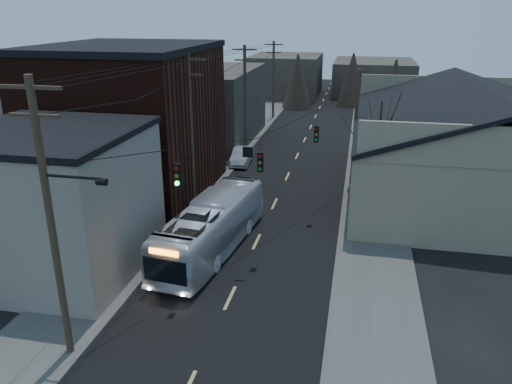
{
  "coord_description": "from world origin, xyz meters",
  "views": [
    {
      "loc": [
        5.17,
        -11.04,
        12.4
      ],
      "look_at": [
        -0.04,
        14.03,
        3.0
      ],
      "focal_mm": 35.0,
      "sensor_mm": 36.0,
      "label": 1
    }
  ],
  "objects": [
    {
      "name": "parked_car",
      "position": [
        -4.3,
        28.7,
        0.69
      ],
      "size": [
        1.64,
        4.24,
        1.38
      ],
      "primitive_type": "imported",
      "rotation": [
        0.0,
        0.0,
        0.04
      ],
      "color": "#A3A6AA",
      "rests_on": "ground"
    },
    {
      "name": "building_clapboard",
      "position": [
        -9.0,
        9.0,
        3.5
      ],
      "size": [
        8.0,
        8.0,
        7.0
      ],
      "primitive_type": "cube",
      "color": "gray",
      "rests_on": "ground"
    },
    {
      "name": "building_far_right",
      "position": [
        7.0,
        70.0,
        2.5
      ],
      "size": [
        12.0,
        14.0,
        5.0
      ],
      "primitive_type": "cube",
      "color": "#342F29",
      "rests_on": "ground"
    },
    {
      "name": "building_left_far",
      "position": [
        -9.5,
        36.0,
        3.5
      ],
      "size": [
        9.0,
        14.0,
        7.0
      ],
      "primitive_type": "cube",
      "color": "#342F29",
      "rests_on": "ground"
    },
    {
      "name": "building_brick",
      "position": [
        -10.0,
        20.0,
        5.0
      ],
      "size": [
        10.0,
        12.0,
        10.0
      ],
      "primitive_type": "cube",
      "color": "black",
      "rests_on": "ground"
    },
    {
      "name": "utility_lines",
      "position": [
        -3.11,
        24.14,
        4.95
      ],
      "size": [
        11.24,
        45.28,
        10.5
      ],
      "color": "#382B1E",
      "rests_on": "ground"
    },
    {
      "name": "sidewalk_right",
      "position": [
        6.5,
        30.0,
        0.06
      ],
      "size": [
        4.0,
        110.0,
        0.12
      ],
      "primitive_type": "cube",
      "color": "#474744",
      "rests_on": "ground"
    },
    {
      "name": "warehouse",
      "position": [
        13.0,
        25.0,
        2.7
      ],
      "size": [
        16.16,
        20.6,
        7.73
      ],
      "color": "gray",
      "rests_on": "ground"
    },
    {
      "name": "sidewalk_left",
      "position": [
        -6.5,
        30.0,
        0.06
      ],
      "size": [
        4.0,
        110.0,
        0.12
      ],
      "primitive_type": "cube",
      "color": "#474744",
      "rests_on": "ground"
    },
    {
      "name": "bus",
      "position": [
        -2.13,
        12.35,
        1.46
      ],
      "size": [
        3.69,
        10.67,
        2.91
      ],
      "primitive_type": "imported",
      "rotation": [
        0.0,
        0.0,
        3.02
      ],
      "color": "silver",
      "rests_on": "ground"
    },
    {
      "name": "building_far_left",
      "position": [
        -6.0,
        65.0,
        3.0
      ],
      "size": [
        10.0,
        12.0,
        6.0
      ],
      "primitive_type": "cube",
      "color": "#342F29",
      "rests_on": "ground"
    },
    {
      "name": "road_surface",
      "position": [
        0.0,
        30.0,
        0.01
      ],
      "size": [
        9.0,
        110.0,
        0.02
      ],
      "primitive_type": "cube",
      "color": "black",
      "rests_on": "ground"
    },
    {
      "name": "bare_tree",
      "position": [
        6.5,
        20.0,
        3.6
      ],
      "size": [
        0.4,
        0.4,
        7.2
      ],
      "primitive_type": "cone",
      "color": "black",
      "rests_on": "ground"
    }
  ]
}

